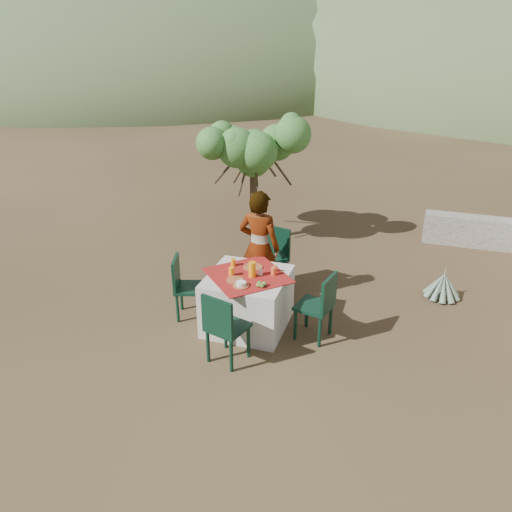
{
  "coord_description": "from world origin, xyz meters",
  "views": [
    {
      "loc": [
        1.99,
        -5.94,
        3.68
      ],
      "look_at": [
        0.09,
        -0.08,
        0.86
      ],
      "focal_mm": 35.0,
      "sensor_mm": 36.0,
      "label": 1
    }
  ],
  "objects": [
    {
      "name": "ground",
      "position": [
        0.0,
        0.0,
        0.0
      ],
      "size": [
        160.0,
        160.0,
        0.0
      ],
      "primitive_type": "plane",
      "color": "#322117",
      "rests_on": "ground"
    },
    {
      "name": "table",
      "position": [
        0.11,
        -0.48,
        0.38
      ],
      "size": [
        1.3,
        1.3,
        0.76
      ],
      "color": "beige",
      "rests_on": "ground"
    },
    {
      "name": "chair_far",
      "position": [
        0.13,
        0.61,
        0.55
      ],
      "size": [
        0.54,
        0.54,
        0.98
      ],
      "rotation": [
        0.0,
        0.0,
        -0.22
      ],
      "color": "black",
      "rests_on": "ground"
    },
    {
      "name": "chair_near",
      "position": [
        0.11,
        -1.35,
        0.51
      ],
      "size": [
        0.53,
        0.53,
        0.93
      ],
      "rotation": [
        0.0,
        0.0,
        2.86
      ],
      "color": "black",
      "rests_on": "ground"
    },
    {
      "name": "chair_left",
      "position": [
        -0.79,
        -0.51,
        0.49
      ],
      "size": [
        0.51,
        0.51,
        0.89
      ],
      "rotation": [
        0.0,
        0.0,
        1.87
      ],
      "color": "black",
      "rests_on": "ground"
    },
    {
      "name": "chair_right",
      "position": [
        1.07,
        -0.49,
        0.51
      ],
      "size": [
        0.51,
        0.51,
        0.92
      ],
      "rotation": [
        0.0,
        0.0,
        4.49
      ],
      "color": "black",
      "rests_on": "ground"
    },
    {
      "name": "person",
      "position": [
        0.04,
        0.24,
        0.84
      ],
      "size": [
        0.65,
        0.46,
        1.68
      ],
      "primitive_type": "imported",
      "rotation": [
        0.0,
        0.0,
        3.04
      ],
      "color": "#8C6651",
      "rests_on": "ground"
    },
    {
      "name": "shrub_tree",
      "position": [
        -0.68,
        2.44,
        1.64
      ],
      "size": [
        1.76,
        1.73,
        2.07
      ],
      "color": "#443422",
      "rests_on": "ground"
    },
    {
      "name": "agave",
      "position": [
        2.62,
        1.14,
        0.19
      ],
      "size": [
        0.53,
        0.54,
        0.57
      ],
      "rotation": [
        0.0,
        0.0,
        0.38
      ],
      "color": "slate",
      "rests_on": "ground"
    },
    {
      "name": "stone_wall",
      "position": [
        3.6,
        3.4,
        0.28
      ],
      "size": [
        2.6,
        0.35,
        0.55
      ],
      "primitive_type": "cube",
      "color": "gray",
      "rests_on": "ground"
    },
    {
      "name": "hill_near_left",
      "position": [
        -18.0,
        30.0,
        0.0
      ],
      "size": [
        40.0,
        40.0,
        16.0
      ],
      "primitive_type": "ellipsoid",
      "color": "#435A32",
      "rests_on": "ground"
    },
    {
      "name": "hill_far_center",
      "position": [
        -4.0,
        52.0,
        0.0
      ],
      "size": [
        60.0,
        60.0,
        24.0
      ],
      "primitive_type": "ellipsoid",
      "color": "slate",
      "rests_on": "ground"
    },
    {
      "name": "plate_far",
      "position": [
        0.11,
        -0.25,
        0.77
      ],
      "size": [
        0.26,
        0.26,
        0.01
      ],
      "primitive_type": "cylinder",
      "color": "brown",
      "rests_on": "table"
    },
    {
      "name": "plate_near",
      "position": [
        0.01,
        -0.67,
        0.77
      ],
      "size": [
        0.23,
        0.23,
        0.01
      ],
      "primitive_type": "cylinder",
      "color": "brown",
      "rests_on": "table"
    },
    {
      "name": "glass_far",
      "position": [
        -0.17,
        -0.27,
        0.81
      ],
      "size": [
        0.06,
        0.06,
        0.1
      ],
      "primitive_type": "cylinder",
      "color": "orange",
      "rests_on": "table"
    },
    {
      "name": "glass_near",
      "position": [
        -0.08,
        -0.56,
        0.82
      ],
      "size": [
        0.07,
        0.07,
        0.11
      ],
      "primitive_type": "cylinder",
      "color": "orange",
      "rests_on": "table"
    },
    {
      "name": "juice_pitcher",
      "position": [
        0.18,
        -0.5,
        0.86
      ],
      "size": [
        0.09,
        0.09,
        0.2
      ],
      "primitive_type": "cylinder",
      "color": "orange",
      "rests_on": "table"
    },
    {
      "name": "bowl_plate",
      "position": [
        0.13,
        -0.79,
        0.77
      ],
      "size": [
        0.21,
        0.21,
        0.01
      ],
      "primitive_type": "cylinder",
      "color": "brown",
      "rests_on": "table"
    },
    {
      "name": "white_bowl",
      "position": [
        0.13,
        -0.79,
        0.8
      ],
      "size": [
        0.13,
        0.13,
        0.05
      ],
      "primitive_type": "cylinder",
      "color": "white",
      "rests_on": "bowl_plate"
    },
    {
      "name": "jar_left",
      "position": [
        0.43,
        -0.37,
        0.82
      ],
      "size": [
        0.07,
        0.07,
        0.11
      ],
      "primitive_type": "cylinder",
      "color": "orange",
      "rests_on": "table"
    },
    {
      "name": "jar_right",
      "position": [
        0.42,
        -0.26,
        0.8
      ],
      "size": [
        0.05,
        0.05,
        0.08
      ],
      "primitive_type": "cylinder",
      "color": "orange",
      "rests_on": "table"
    },
    {
      "name": "napkin_holder",
      "position": [
        0.27,
        -0.43,
        0.8
      ],
      "size": [
        0.07,
        0.05,
        0.08
      ],
      "primitive_type": "cube",
      "rotation": [
        0.0,
        0.0,
        0.27
      ],
      "color": "white",
      "rests_on": "table"
    },
    {
      "name": "fruit_cluster",
      "position": [
        0.37,
        -0.73,
        0.79
      ],
      "size": [
        0.12,
        0.11,
        0.06
      ],
      "color": "olive",
      "rests_on": "table"
    }
  ]
}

